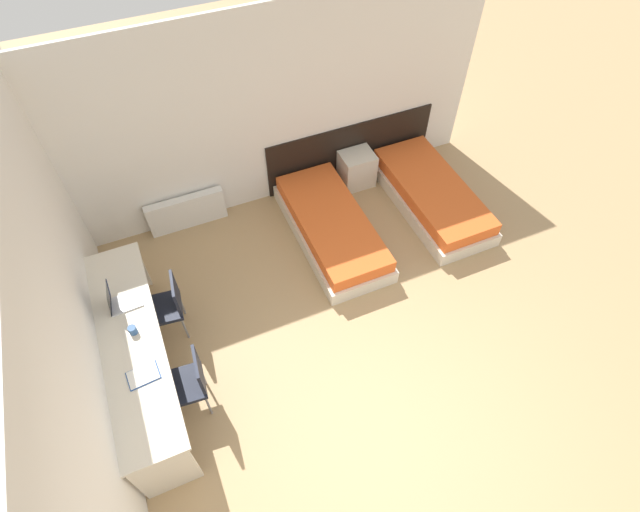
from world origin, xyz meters
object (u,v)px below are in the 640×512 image
Objects in this scene: chair_near_notebook at (189,381)px; bed_near_door at (431,195)px; bed_near_window at (332,227)px; laptop at (120,301)px; chair_near_laptop at (167,305)px; nightstand at (357,169)px.

bed_near_door is at bearing 27.57° from chair_near_notebook.
bed_near_window is at bearing 180.00° from bed_near_door.
bed_near_window is at bearing 10.08° from laptop.
bed_near_window is 2.41× the size of chair_near_notebook.
chair_near_laptop is (-3.74, -0.57, 0.30)m from bed_near_door.
bed_near_window is 2.73m from chair_near_notebook.
nightstand reaches higher than bed_near_door.
chair_near_laptop is at bearing -154.91° from nightstand.
nightstand is at bearing 132.65° from bed_near_door.
chair_near_laptop is 0.54m from laptop.
bed_near_window is at bearing 21.11° from chair_near_laptop.
chair_near_notebook is at bearing -69.47° from laptop.
nightstand is 3.72m from laptop.
nightstand is 0.62× the size of chair_near_notebook.
laptop reaches higher than bed_near_window.
bed_near_window is 6.06× the size of laptop.
bed_near_door is at bearing -47.35° from nightstand.
chair_near_laptop is 2.51× the size of laptop.
laptop is at bearing -167.17° from bed_near_window.
bed_near_window is 1.12m from nightstand.
laptop is (-2.63, -0.60, 0.65)m from bed_near_window.
chair_near_laptop is at bearing -165.55° from bed_near_window.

